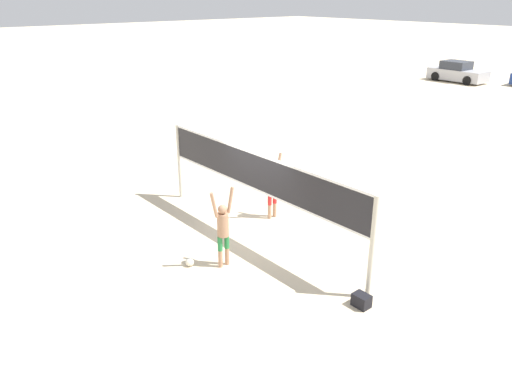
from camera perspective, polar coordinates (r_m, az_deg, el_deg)
name	(u,v)px	position (r m, az deg, el deg)	size (l,w,h in m)	color
ground_plane	(256,237)	(13.67, 0.00, -5.14)	(200.00, 200.00, 0.00)	beige
volleyball_net	(256,178)	(12.99, 0.00, 1.60)	(7.69, 0.11, 2.40)	beige
player_spiker	(223,227)	(11.86, -3.80, -4.01)	(0.28, 0.68, 1.99)	tan
player_blocker	(272,185)	(14.43, 1.89, 0.75)	(0.28, 0.68, 1.95)	tan
volleyball	(190,262)	(12.35, -7.57, -7.93)	(0.21, 0.21, 0.21)	silver
gear_bag	(361,300)	(11.02, 11.96, -12.03)	(0.37, 0.28, 0.29)	black
parked_car_far	(457,73)	(41.22, 22.01, 12.54)	(4.24, 1.96, 1.50)	#B7B7BC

